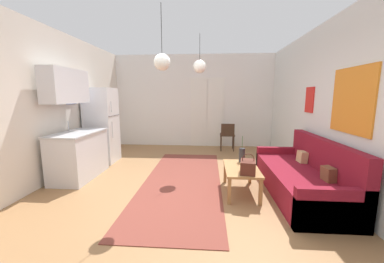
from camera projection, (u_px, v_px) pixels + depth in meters
The scene contains 14 objects.
ground_plane at pixel (178, 198), 3.65m from camera, with size 5.49×7.99×0.10m, color #996D44.
wall_back at pixel (194, 101), 7.11m from camera, with size 5.09×0.13×2.85m.
wall_right at pixel (349, 108), 3.24m from camera, with size 0.12×7.59×2.85m.
wall_left at pixel (23, 107), 3.60m from camera, with size 0.12×7.59×2.85m.
area_rug at pixel (182, 181), 4.25m from camera, with size 1.41×3.79×0.01m, color brown.
couch at pixel (304, 178), 3.65m from camera, with size 0.89×2.19×0.91m.
coffee_table at pixel (241, 171), 3.70m from camera, with size 0.54×0.93×0.43m.
bamboo_vase at pixel (242, 155), 3.98m from camera, with size 0.10×0.10×0.47m.
handbag at pixel (248, 167), 3.40m from camera, with size 0.27×0.32×0.31m.
refrigerator at pixel (102, 125), 5.40m from camera, with size 0.65×0.64×1.78m.
kitchen_counter at pixel (76, 138), 4.36m from camera, with size 0.65×1.21×2.09m.
accent_chair at pixel (227, 134), 6.55m from camera, with size 0.43×0.41×0.81m.
pendant_lamp_near at pixel (162, 62), 3.18m from camera, with size 0.24×0.24×0.90m.
pendant_lamp_far at pixel (200, 66), 4.67m from camera, with size 0.27×0.27×0.79m.
Camera 1 is at (0.47, -3.41, 1.60)m, focal length 21.07 mm.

